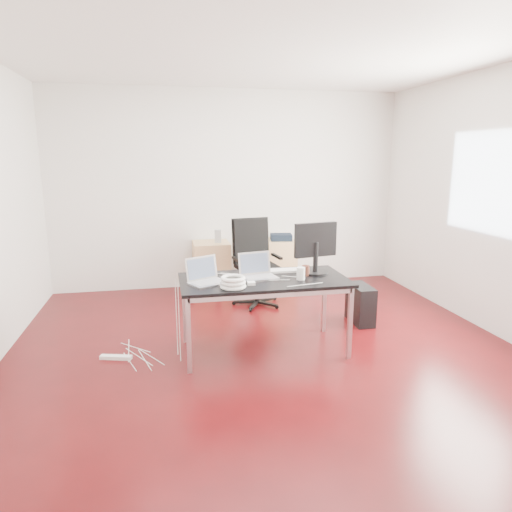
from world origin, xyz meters
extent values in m
plane|color=#390608|center=(0.00, 0.00, 0.00)|extent=(5.00, 5.00, 0.00)
plane|color=silver|center=(0.00, 0.00, 2.80)|extent=(5.00, 5.00, 0.00)
plane|color=silver|center=(0.00, 2.50, 1.40)|extent=(5.00, 0.00, 5.00)
plane|color=silver|center=(0.00, -2.50, 1.40)|extent=(5.00, 0.00, 5.00)
plane|color=silver|center=(2.50, 0.00, 1.40)|extent=(0.00, 5.00, 5.00)
plane|color=white|center=(2.48, 0.20, 1.60)|extent=(0.00, 1.50, 1.50)
cube|color=black|center=(-0.02, 0.08, 0.71)|extent=(1.60, 0.80, 0.03)
cube|color=silver|center=(-0.77, -0.27, 0.35)|extent=(0.04, 0.04, 0.70)
cube|color=silver|center=(-0.77, 0.43, 0.35)|extent=(0.04, 0.04, 0.70)
cube|color=silver|center=(0.73, -0.27, 0.35)|extent=(0.04, 0.04, 0.70)
cube|color=silver|center=(0.73, 0.43, 0.35)|extent=(0.04, 0.04, 0.70)
cylinder|color=black|center=(0.20, 1.46, 0.23)|extent=(0.06, 0.06, 0.47)
cube|color=black|center=(0.20, 1.46, 0.50)|extent=(0.54, 0.53, 0.06)
cube|color=black|center=(0.17, 1.68, 0.81)|extent=(0.47, 0.17, 0.55)
cube|color=tan|center=(-0.30, 2.23, 0.35)|extent=(0.50, 0.50, 0.70)
cube|color=tan|center=(0.65, 2.23, 0.35)|extent=(0.50, 0.50, 0.70)
cube|color=black|center=(1.24, 0.60, 0.22)|extent=(0.21, 0.45, 0.44)
cylinder|color=black|center=(-0.24, 2.10, 0.14)|extent=(0.29, 0.29, 0.28)
cube|color=white|center=(-1.44, 0.14, 0.02)|extent=(0.31, 0.14, 0.04)
cube|color=silver|center=(-0.56, 0.00, 0.74)|extent=(0.40, 0.35, 0.01)
cube|color=silver|center=(-0.61, 0.10, 0.85)|extent=(0.32, 0.19, 0.22)
cube|color=#475166|center=(-0.61, 0.10, 0.85)|extent=(0.28, 0.16, 0.18)
cube|color=silver|center=(-0.06, 0.10, 0.74)|extent=(0.37, 0.29, 0.01)
cube|color=silver|center=(-0.08, 0.21, 0.85)|extent=(0.33, 0.11, 0.22)
cube|color=#475166|center=(-0.08, 0.20, 0.85)|extent=(0.29, 0.09, 0.18)
cylinder|color=black|center=(0.53, 0.17, 0.74)|extent=(0.26, 0.26, 0.02)
cylinder|color=black|center=(0.53, 0.17, 0.90)|extent=(0.05, 0.05, 0.30)
cube|color=black|center=(0.53, 0.18, 1.07)|extent=(0.45, 0.13, 0.34)
cube|color=#475166|center=(0.53, 0.21, 1.07)|extent=(0.39, 0.08, 0.29)
cube|color=white|center=(0.18, 0.31, 0.74)|extent=(0.44, 0.15, 0.02)
cylinder|color=white|center=(0.32, -0.03, 0.79)|extent=(0.10, 0.10, 0.12)
cylinder|color=#4E251A|center=(0.41, 0.11, 0.78)|extent=(0.08, 0.08, 0.10)
torus|color=white|center=(-0.36, -0.18, 0.75)|extent=(0.24, 0.24, 0.04)
torus|color=white|center=(-0.36, -0.18, 0.78)|extent=(0.23, 0.23, 0.04)
torus|color=white|center=(-0.36, -0.18, 0.82)|extent=(0.22, 0.22, 0.04)
cube|color=white|center=(-0.18, -0.11, 0.74)|extent=(0.07, 0.07, 0.03)
cube|color=#9E9E9E|center=(-0.20, 2.20, 0.79)|extent=(0.10, 0.10, 0.18)
cube|color=black|center=(0.70, 2.19, 0.74)|extent=(0.33, 0.28, 0.09)
camera|label=1|loc=(-0.94, -4.05, 1.88)|focal=32.00mm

